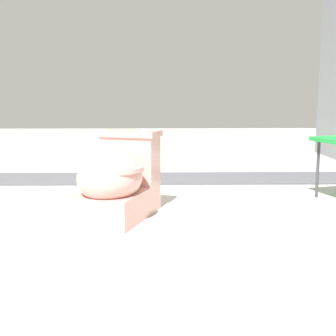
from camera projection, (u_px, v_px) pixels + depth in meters
ground_plane at (86, 215)px, 2.86m from camera, size 14.00×14.00×0.00m
gravel_strip at (165, 178)px, 4.05m from camera, size 0.56×8.00×0.01m
toilet at (117, 182)px, 2.76m from camera, size 0.71×0.55×0.52m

